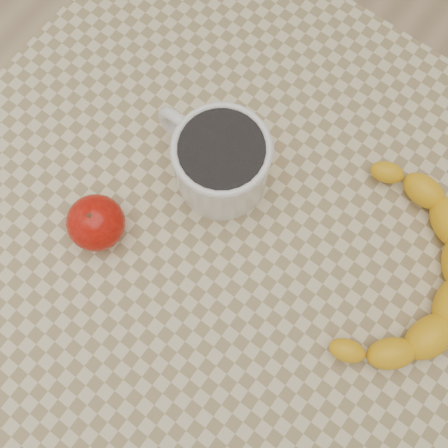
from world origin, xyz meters
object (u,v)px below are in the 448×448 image
Objects in this scene: banana at (406,273)px; table at (224,242)px; coffee_mug at (220,161)px; orange_juice_glass at (244,160)px; apple at (96,223)px.

table is at bearing -169.50° from banana.
coffee_mug is 2.12× the size of orange_juice_glass.
banana is (0.27, 0.03, -0.03)m from coffee_mug.
table is 0.15m from orange_juice_glass.
table is at bearing -71.40° from orange_juice_glass.
table is 4.61× the size of coffee_mug.
coffee_mug reaches higher than banana.
table is 9.78× the size of orange_juice_glass.
banana is at bearing 20.87° from table.
coffee_mug is 1.86× the size of apple.
banana is at bearing 27.63° from apple.
coffee_mug is 0.03m from orange_juice_glass.
table is 0.26m from banana.
apple is at bearing -117.58° from coffee_mug.
banana is at bearing 1.18° from orange_juice_glass.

